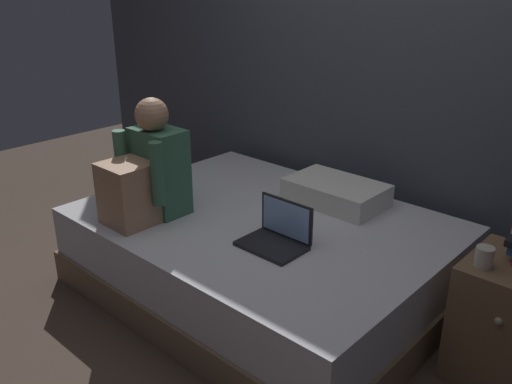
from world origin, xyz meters
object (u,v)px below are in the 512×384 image
object	(u,v)px
bed	(262,255)
pillow	(336,192)
nightstand	(512,323)
mug	(484,257)
person_sitting	(147,173)
laptop	(277,235)

from	to	relation	value
bed	pillow	size ratio (longest dim) A/B	3.57
bed	pillow	bearing A→B (deg)	68.98
nightstand	mug	distance (m)	0.38
person_sitting	pillow	size ratio (longest dim) A/B	1.17
nightstand	laptop	world-z (taller)	laptop
bed	laptop	size ratio (longest dim) A/B	6.25
person_sitting	laptop	bearing A→B (deg)	15.89
bed	laptop	bearing A→B (deg)	-35.08
pillow	bed	bearing A→B (deg)	-111.02
laptop	mug	distance (m)	0.95
nightstand	pillow	xyz separation A→B (m)	(-1.13, 0.24, 0.24)
pillow	person_sitting	bearing A→B (deg)	-127.61
laptop	pillow	size ratio (longest dim) A/B	0.57
person_sitting	laptop	xyz separation A→B (m)	(0.75, 0.21, -0.20)
pillow	laptop	bearing A→B (deg)	-81.52
nightstand	person_sitting	distance (m)	1.93
bed	pillow	xyz separation A→B (m)	(0.17, 0.45, 0.30)
pillow	mug	world-z (taller)	mug
person_sitting	pillow	bearing A→B (deg)	52.39
laptop	pillow	world-z (taller)	laptop
person_sitting	laptop	size ratio (longest dim) A/B	2.05
laptop	bed	bearing A→B (deg)	144.92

